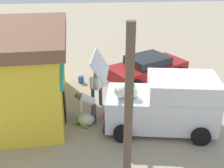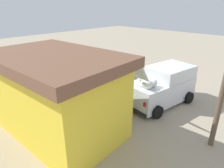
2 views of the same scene
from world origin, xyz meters
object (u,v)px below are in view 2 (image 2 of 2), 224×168
(delivery_van, at_px, (162,86))
(unloaded_banana_pile, at_px, (121,115))
(parked_sedan, at_px, (109,73))
(customer_bending, at_px, (120,102))
(storefront_bar, at_px, (58,94))
(vendor_standing, at_px, (107,91))
(paint_bucket, at_px, (71,94))

(delivery_van, xyz_separation_m, unloaded_banana_pile, (0.47, 2.95, -0.82))
(parked_sedan, height_order, customer_bending, customer_bending)
(storefront_bar, distance_m, unloaded_banana_pile, 3.32)
(vendor_standing, bearing_deg, paint_bucket, 16.70)
(unloaded_banana_pile, bearing_deg, vendor_standing, -18.69)
(delivery_van, distance_m, paint_bucket, 5.50)
(vendor_standing, xyz_separation_m, customer_bending, (-1.27, 0.39, -0.11))
(vendor_standing, xyz_separation_m, paint_bucket, (2.44, 0.73, -0.74))
(delivery_van, bearing_deg, paint_bucket, 35.79)
(storefront_bar, relative_size, vendor_standing, 3.81)
(parked_sedan, bearing_deg, paint_bucket, 92.78)
(vendor_standing, distance_m, paint_bucket, 2.66)
(storefront_bar, bearing_deg, customer_bending, -112.93)
(storefront_bar, height_order, paint_bucket, storefront_bar)
(unloaded_banana_pile, bearing_deg, parked_sedan, -38.65)
(unloaded_banana_pile, bearing_deg, storefront_bar, 62.11)
(storefront_bar, relative_size, unloaded_banana_pile, 6.58)
(customer_bending, height_order, paint_bucket, customer_bending)
(delivery_van, height_order, paint_bucket, delivery_van)
(storefront_bar, distance_m, parked_sedan, 6.58)
(delivery_van, relative_size, parked_sedan, 1.02)
(vendor_standing, height_order, customer_bending, vendor_standing)
(storefront_bar, bearing_deg, unloaded_banana_pile, -117.89)
(paint_bucket, bearing_deg, customer_bending, -174.78)
(vendor_standing, height_order, paint_bucket, vendor_standing)
(storefront_bar, distance_m, delivery_van, 5.86)
(parked_sedan, distance_m, paint_bucket, 3.54)
(vendor_standing, relative_size, paint_bucket, 4.53)
(customer_bending, height_order, unloaded_banana_pile, customer_bending)
(vendor_standing, bearing_deg, unloaded_banana_pile, 161.31)
(storefront_bar, xyz_separation_m, delivery_van, (-1.83, -5.52, -0.78))
(parked_sedan, bearing_deg, vendor_standing, 133.25)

